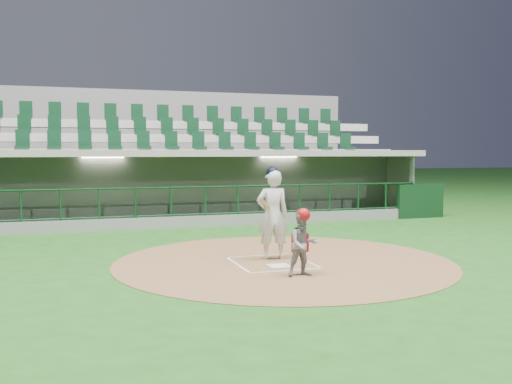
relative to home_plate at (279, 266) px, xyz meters
The scene contains 8 objects.
ground 0.70m from the home_plate, 90.00° to the left, with size 120.00×120.00×0.00m, color #1A4D16.
dirt_circle 0.58m from the home_plate, 59.04° to the left, with size 7.20×7.20×0.01m, color brown.
home_plate is the anchor object (origin of this frame).
batter_box_chalk 0.40m from the home_plate, 90.00° to the left, with size 1.55×1.80×0.01m.
dugout_structure 8.56m from the home_plate, 89.25° to the left, with size 16.40×3.70×3.00m.
seating_deck 11.69m from the home_plate, 90.00° to the left, with size 17.00×6.72×5.15m.
batter 1.28m from the home_plate, 79.41° to the left, with size 0.92×0.91×2.02m.
catcher 1.16m from the home_plate, 82.55° to the right, with size 0.59×0.46×1.28m.
Camera 1 is at (-3.98, -11.45, 2.33)m, focal length 40.00 mm.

